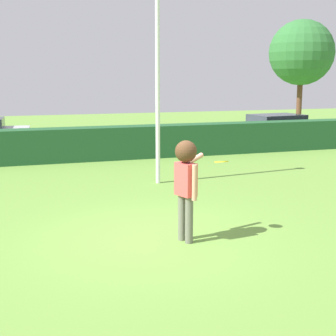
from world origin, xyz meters
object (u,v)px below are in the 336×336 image
object	(u,v)px
person	(186,176)
lamppost	(158,70)
willow_tree	(302,53)
frisbee	(221,162)
parked_car_white	(276,127)

from	to	relation	value
person	lamppost	bearing A→B (deg)	78.98
person	lamppost	size ratio (longest dim) A/B	0.33
lamppost	willow_tree	size ratio (longest dim) A/B	0.90
frisbee	parked_car_white	world-z (taller)	frisbee
lamppost	parked_car_white	distance (m)	10.02
willow_tree	parked_car_white	bearing A→B (deg)	-129.67
person	parked_car_white	size ratio (longest dim) A/B	0.41
lamppost	parked_car_white	xyz separation A→B (m)	(7.39, 6.33, -2.38)
parked_car_white	willow_tree	world-z (taller)	willow_tree
lamppost	frisbee	bearing A→B (deg)	-92.61
person	frisbee	distance (m)	0.75
parked_car_white	lamppost	bearing A→B (deg)	-139.41
person	parked_car_white	distance (m)	13.88
lamppost	willow_tree	xyz separation A→B (m)	(12.52, 12.52, 1.18)
frisbee	parked_car_white	size ratio (longest dim) A/B	0.06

